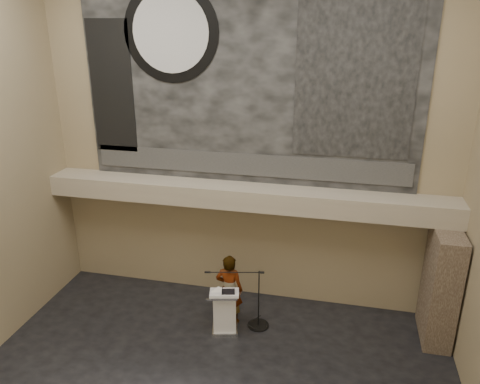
# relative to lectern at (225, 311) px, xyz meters

# --- Properties ---
(wall_back) EXTENTS (10.00, 0.02, 8.50)m
(wall_back) POSITION_rel_lectern_xyz_m (0.14, 1.78, 3.70)
(wall_back) COLOR #8E7C5A
(wall_back) RESTS_ON floor
(wall_front) EXTENTS (10.00, 0.02, 8.50)m
(wall_front) POSITION_rel_lectern_xyz_m (0.14, -6.22, 3.70)
(wall_front) COLOR #8E7C5A
(wall_front) RESTS_ON floor
(soffit) EXTENTS (10.00, 0.80, 0.50)m
(soffit) POSITION_rel_lectern_xyz_m (0.14, 1.38, 2.40)
(soffit) COLOR gray
(soffit) RESTS_ON wall_back
(sprinkler_left) EXTENTS (0.04, 0.04, 0.06)m
(sprinkler_left) POSITION_rel_lectern_xyz_m (-1.46, 1.33, 2.12)
(sprinkler_left) COLOR #B2893D
(sprinkler_left) RESTS_ON soffit
(sprinkler_right) EXTENTS (0.04, 0.04, 0.06)m
(sprinkler_right) POSITION_rel_lectern_xyz_m (2.04, 1.33, 2.12)
(sprinkler_right) COLOR #B2893D
(sprinkler_right) RESTS_ON soffit
(banner) EXTENTS (8.00, 0.05, 5.00)m
(banner) POSITION_rel_lectern_xyz_m (0.14, 1.75, 5.15)
(banner) COLOR black
(banner) RESTS_ON wall_back
(banner_text_strip) EXTENTS (7.76, 0.02, 0.55)m
(banner_text_strip) POSITION_rel_lectern_xyz_m (0.14, 1.71, 3.10)
(banner_text_strip) COLOR #313131
(banner_text_strip) RESTS_ON banner
(banner_clock_rim) EXTENTS (2.30, 0.02, 2.30)m
(banner_clock_rim) POSITION_rel_lectern_xyz_m (-1.66, 1.71, 6.15)
(banner_clock_rim) COLOR black
(banner_clock_rim) RESTS_ON banner
(banner_clock_face) EXTENTS (1.84, 0.02, 1.84)m
(banner_clock_face) POSITION_rel_lectern_xyz_m (-1.66, 1.69, 6.15)
(banner_clock_face) COLOR silver
(banner_clock_face) RESTS_ON banner
(banner_building_print) EXTENTS (2.60, 0.02, 3.60)m
(banner_building_print) POSITION_rel_lectern_xyz_m (2.54, 1.71, 5.25)
(banner_building_print) COLOR black
(banner_building_print) RESTS_ON banner
(banner_brick_print) EXTENTS (1.10, 0.02, 3.20)m
(banner_brick_print) POSITION_rel_lectern_xyz_m (-3.26, 1.71, 4.85)
(banner_brick_print) COLOR black
(banner_brick_print) RESTS_ON banner
(stone_pier) EXTENTS (0.60, 1.40, 2.70)m
(stone_pier) POSITION_rel_lectern_xyz_m (4.79, 0.93, 0.80)
(stone_pier) COLOR #46382B
(stone_pier) RESTS_ON floor
(lectern) EXTENTS (0.76, 0.61, 1.13)m
(lectern) POSITION_rel_lectern_xyz_m (0.00, 0.00, 0.00)
(lectern) COLOR silver
(lectern) RESTS_ON floor
(binder) EXTENTS (0.35, 0.31, 0.04)m
(binder) POSITION_rel_lectern_xyz_m (0.10, -0.04, 0.56)
(binder) COLOR black
(binder) RESTS_ON lectern
(papers) EXTENTS (0.31, 0.36, 0.00)m
(papers) POSITION_rel_lectern_xyz_m (-0.15, -0.01, 0.55)
(papers) COLOR white
(papers) RESTS_ON lectern
(speaker_person) EXTENTS (0.67, 0.45, 1.81)m
(speaker_person) POSITION_rel_lectern_xyz_m (0.01, 0.40, 0.35)
(speaker_person) COLOR silver
(speaker_person) RESTS_ON floor
(mic_stand) EXTENTS (1.50, 0.54, 1.51)m
(mic_stand) POSITION_rel_lectern_xyz_m (0.69, 0.38, -0.32)
(mic_stand) COLOR black
(mic_stand) RESTS_ON floor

